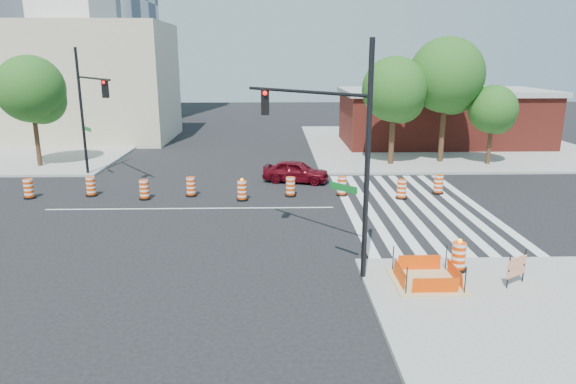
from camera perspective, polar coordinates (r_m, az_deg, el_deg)
name	(u,v)px	position (r m, az deg, el deg)	size (l,w,h in m)	color
ground	(190,209)	(25.50, -10.80, -1.81)	(120.00, 120.00, 0.00)	black
sidewalk_ne	(440,144)	(44.91, 16.52, 5.11)	(22.00, 22.00, 0.15)	gray
sidewalk_nw	(4,146)	(48.09, -29.02, 4.46)	(22.00, 22.00, 0.15)	gray
crosswalk_east	(413,207)	(26.07, 13.70, -1.59)	(6.75, 13.50, 0.01)	silver
lane_centerline	(190,208)	(25.49, -10.80, -1.80)	(14.00, 0.12, 0.01)	silver
excavation_pit	(427,280)	(17.34, 15.14, -9.39)	(2.20, 2.20, 0.90)	tan
brick_storefront	(442,117)	(44.61, 16.74, 7.94)	(16.50, 8.50, 4.60)	maroon
beige_midrise	(89,82)	(48.90, -21.25, 11.29)	(14.00, 10.00, 10.00)	#C1B693
red_coupe	(296,171)	(30.18, 0.89, 2.33)	(1.55, 3.86, 1.32)	#520711
signal_pole_se	(330,136)	(17.09, 4.69, 6.28)	(3.93, 4.36, 7.59)	black
signal_pole_nw	(88,102)	(32.21, -21.30, 9.33)	(3.42, 4.75, 7.58)	black
pit_drum	(458,257)	(18.36, 18.42, -6.91)	(0.58, 0.58, 1.15)	black
barricade	(517,267)	(17.87, 24.07, -7.61)	(0.82, 0.54, 1.11)	#E63C04
tree_north_b	(32,93)	(37.44, -26.56, 9.82)	(4.30, 4.30, 7.31)	#382314
tree_north_c	(395,93)	(35.00, 11.78, 10.71)	(4.26, 4.26, 7.24)	#382314
tree_north_d	(447,79)	(36.59, 17.23, 11.86)	(5.00, 5.00, 8.50)	#382314
tree_north_e	(493,112)	(36.91, 21.82, 8.25)	(3.21, 3.18, 5.41)	#382314
median_drum_1	(29,189)	(29.94, -26.85, 0.25)	(0.60, 0.60, 1.02)	black
median_drum_2	(91,187)	(29.11, -21.04, 0.50)	(0.60, 0.60, 1.02)	black
median_drum_3	(144,190)	(27.54, -15.67, 0.17)	(0.60, 0.60, 1.02)	black
median_drum_4	(191,187)	(27.63, -10.72, 0.52)	(0.60, 0.60, 1.02)	black
median_drum_5	(242,191)	(26.44, -5.12, 0.09)	(0.60, 0.60, 1.18)	black
median_drum_6	(290,187)	(27.14, 0.28, 0.52)	(0.60, 0.60, 1.02)	black
median_drum_7	(342,187)	(27.41, 6.02, 0.58)	(0.60, 0.60, 1.02)	black
median_drum_8	(402,190)	(27.28, 12.51, 0.23)	(0.60, 0.60, 1.02)	black
median_drum_9	(438,185)	(28.77, 16.36, 0.74)	(0.60, 0.60, 1.02)	black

